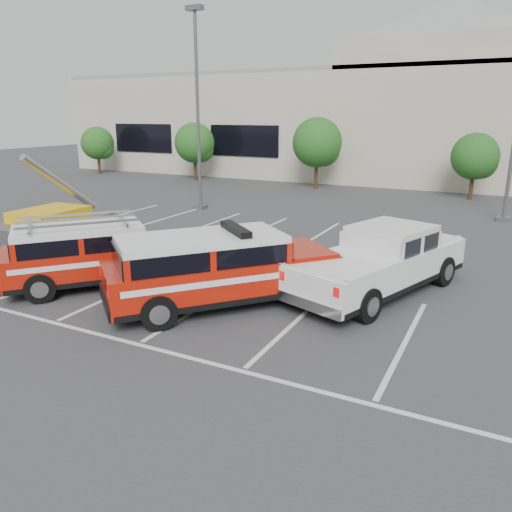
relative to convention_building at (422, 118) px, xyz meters
The scene contains 12 objects.
ground 32.21m from the convention_building, 90.33° to the right, with size 120.00×120.00×0.00m, color #373739.
stall_markings 27.77m from the convention_building, 90.38° to the right, with size 23.00×15.00×0.01m, color silver.
convention_building is the anchor object (origin of this frame).
tree_far_left 27.03m from the convention_building, 158.63° to the right, with size 2.77×2.77×3.99m.
tree_left 18.11m from the convention_building, 146.95° to the right, with size 3.07×3.07×4.42m.
tree_mid_left 11.19m from the convention_building, 117.40° to the right, with size 3.37×3.37×4.85m.
tree_mid_right 11.20m from the convention_building, 63.43° to the right, with size 2.77×2.77×3.99m.
light_pole_left 21.49m from the convention_building, 112.39° to the right, with size 0.90×0.60×10.24m.
fire_chief_suv 31.98m from the convention_building, 89.68° to the right, with size 5.73×6.14×2.17m.
white_pickup 29.31m from the convention_building, 82.38° to the right, with size 4.12×6.67×1.94m.
ladder_suv 32.50m from the convention_building, 97.14° to the right, with size 5.08×5.46×2.12m.
utility_rig 31.43m from the convention_building, 105.53° to the right, with size 3.70×4.50×3.73m.
Camera 1 is at (7.10, -10.84, 5.06)m, focal length 35.00 mm.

